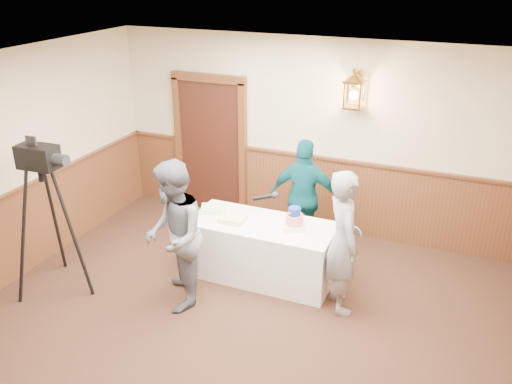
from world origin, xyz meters
TOP-DOWN VIEW (x-y plane):
  - ground at (0.00, 0.00)m, footprint 7.00×7.00m
  - room_shell at (-0.05, 0.45)m, footprint 6.02×7.02m
  - display_table at (-0.11, 1.90)m, footprint 1.80×0.80m
  - tiered_cake at (0.29, 1.93)m, footprint 0.34×0.34m
  - sheet_cake_yellow at (-0.47, 1.80)m, footprint 0.32×0.25m
  - sheet_cake_green at (-0.82, 1.97)m, footprint 0.37×0.34m
  - interviewer at (-0.81, 0.97)m, footprint 1.60×1.07m
  - baker at (0.97, 1.64)m, footprint 0.67×0.74m
  - assistant_p at (0.17, 2.72)m, footprint 0.98×0.48m
  - tv_camera_rig at (-2.33, 0.69)m, footprint 0.72×0.68m

SIDE VIEW (x-z plane):
  - ground at x=0.00m, z-range 0.00..0.00m
  - display_table at x=-0.11m, z-range 0.00..0.75m
  - sheet_cake_yellow at x=-0.47m, z-range 0.75..0.81m
  - sheet_cake_green at x=-0.82m, z-range 0.75..0.82m
  - assistant_p at x=0.17m, z-range 0.00..1.61m
  - tv_camera_rig at x=-2.33m, z-range -0.09..1.75m
  - baker at x=0.97m, z-range 0.00..1.70m
  - tiered_cake at x=0.29m, z-range 0.72..0.99m
  - interviewer at x=-0.81m, z-range 0.00..1.77m
  - room_shell at x=-0.05m, z-range 0.12..2.93m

